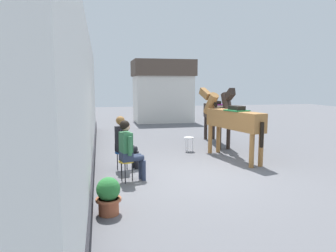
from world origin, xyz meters
name	(u,v)px	position (x,y,z in m)	size (l,w,h in m)	color
ground_plane	(168,150)	(0.00, 3.00, 0.00)	(40.00, 40.00, 0.00)	slate
pub_facade_wall	(86,109)	(-2.55, 1.50, 1.54)	(0.34, 14.00, 3.40)	white
distant_cottage	(162,90)	(1.40, 10.98, 1.80)	(3.40, 2.60, 3.50)	silver
seated_visitor_near	(129,147)	(-1.59, -0.13, 0.78)	(0.61, 0.48, 1.39)	gold
seated_visitor_far	(124,140)	(-1.62, 0.83, 0.78)	(0.61, 0.49, 1.39)	#194C99
saddled_horse_near	(231,119)	(1.54, 1.45, 1.16)	(1.00, 2.94, 2.06)	#9E6B38
saddled_horse_far	(217,113)	(1.93, 3.56, 1.16)	(0.65, 3.00, 2.06)	#2D231E
flower_planter_near	(108,195)	(-2.09, -1.89, 0.33)	(0.43, 0.43, 0.64)	#A85638
spare_stool_white	(189,139)	(0.61, 2.67, 0.40)	(0.32, 0.32, 0.46)	white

